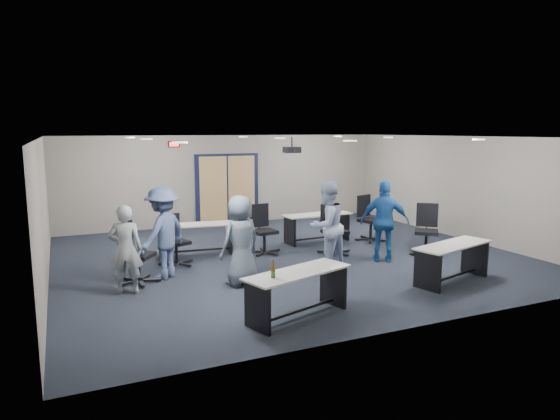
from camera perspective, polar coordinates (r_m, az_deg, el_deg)
name	(u,v)px	position (r m, az deg, el deg)	size (l,w,h in m)	color
floor	(289,256)	(11.44, 1.04, -5.33)	(10.00, 10.00, 0.00)	black
back_wall	(227,180)	(15.35, -6.09, 3.45)	(10.00, 0.04, 2.70)	gray
front_wall	(422,237)	(7.41, 15.97, -2.96)	(10.00, 0.04, 2.70)	gray
left_wall	(43,213)	(10.15, -25.45, -0.30)	(0.04, 9.00, 2.70)	gray
right_wall	(460,188)	(14.03, 19.91, 2.42)	(0.04, 9.00, 2.70)	gray
ceiling	(289,137)	(11.08, 1.08, 8.32)	(10.00, 9.00, 0.04)	silver
double_door	(227,190)	(15.34, -6.03, 2.32)	(2.00, 0.07, 2.20)	black
exit_sign	(174,144)	(14.81, -12.04, 7.36)	(0.32, 0.07, 0.18)	black
ceiling_projector	(292,150)	(11.66, 1.37, 6.91)	(0.35, 0.32, 0.37)	black
ceiling_can_lights	(285,138)	(11.30, 0.53, 8.19)	(6.24, 5.74, 0.02)	white
table_front_left	(297,286)	(7.71, 2.01, -8.64)	(1.89, 1.11, 1.00)	#B8B7AE
table_front_right	(453,256)	(10.01, 19.13, -5.00)	(1.90, 1.05, 0.73)	#B8B7AE
table_back_left	(196,234)	(11.67, -9.62, -2.70)	(1.82, 0.80, 0.72)	#B8B7AE
table_back_right	(317,223)	(12.86, 4.29, -1.45)	(1.83, 0.70, 0.85)	#B8B7AE
chair_back_a	(176,240)	(10.81, -11.79, -3.43)	(0.68, 0.68, 1.08)	black
chair_back_b	(264,230)	(11.56, -1.81, -2.26)	(0.72, 0.72, 1.15)	black
chair_back_c	(335,230)	(11.61, 6.29, -2.25)	(0.72, 0.72, 1.15)	black
chair_back_d	(371,218)	(13.11, 10.36, -0.96)	(0.74, 0.74, 1.18)	black
chair_loose_left	(138,253)	(9.73, -15.91, -4.76)	(0.73, 0.73, 1.16)	black
chair_loose_right	(427,230)	(11.96, 16.40, -2.19)	(0.74, 0.74, 1.17)	black
person_gray	(126,250)	(9.14, -17.23, -4.33)	(0.58, 0.38, 1.59)	gray
person_plaid	(241,240)	(9.25, -4.49, -3.47)	(0.82, 0.54, 1.68)	#4E5B6B
person_lightblue	(327,226)	(10.29, 5.34, -1.78)	(0.89, 0.69, 1.83)	#A4B7DA
person_navy	(385,222)	(11.08, 11.87, -1.30)	(1.04, 0.43, 1.78)	#1B4F97
person_back	(163,233)	(9.87, -13.22, -2.55)	(1.16, 0.67, 1.80)	#45537D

